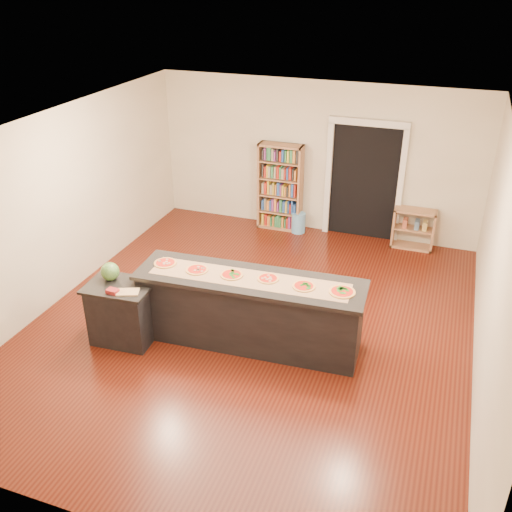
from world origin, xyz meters
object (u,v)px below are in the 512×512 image
(bookshelf, at_px, (280,187))
(watermelon, at_px, (110,271))
(kitchen_island, at_px, (250,310))
(side_counter, at_px, (122,312))
(waste_bin, at_px, (298,223))
(low_shelf, at_px, (413,229))

(bookshelf, bearing_deg, watermelon, -104.23)
(kitchen_island, distance_m, side_counter, 1.71)
(kitchen_island, relative_size, waste_bin, 7.82)
(waste_bin, bearing_deg, kitchen_island, -84.50)
(low_shelf, xyz_separation_m, watermelon, (-3.56, -4.12, 0.61))
(side_counter, height_order, waste_bin, side_counter)
(low_shelf, bearing_deg, bookshelf, 179.79)
(side_counter, height_order, watermelon, watermelon)
(bookshelf, distance_m, watermelon, 4.26)
(kitchen_island, relative_size, bookshelf, 1.81)
(kitchen_island, xyz_separation_m, side_counter, (-1.62, -0.52, -0.07))
(waste_bin, bearing_deg, low_shelf, 1.74)
(kitchen_island, bearing_deg, watermelon, -169.63)
(watermelon, bearing_deg, side_counter, -26.95)
(kitchen_island, xyz_separation_m, low_shelf, (1.76, 3.69, -0.13))
(side_counter, distance_m, bookshelf, 4.32)
(bookshelf, height_order, low_shelf, bookshelf)
(bookshelf, bearing_deg, side_counter, -101.68)
(side_counter, bearing_deg, kitchen_island, 14.33)
(kitchen_island, xyz_separation_m, watermelon, (-1.80, -0.43, 0.48))
(kitchen_island, distance_m, bookshelf, 3.78)
(side_counter, bearing_deg, watermelon, 149.54)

